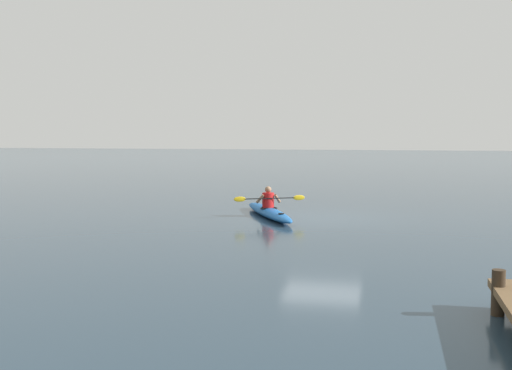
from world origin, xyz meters
TOP-DOWN VIEW (x-y plane):
  - ground_plane at (0.00, 0.00)m, footprint 160.00×160.00m
  - kayak at (1.78, -0.01)m, footprint 2.75×4.73m
  - kayaker at (1.80, -0.06)m, footprint 2.18×1.09m

SIDE VIEW (x-z plane):
  - ground_plane at x=0.00m, z-range 0.00..0.00m
  - kayak at x=1.78m, z-range 0.00..0.30m
  - kayaker at x=1.80m, z-range 0.23..0.93m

